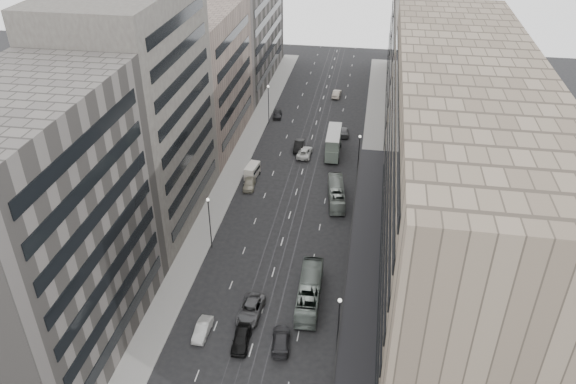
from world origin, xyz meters
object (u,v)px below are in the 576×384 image
Objects in this scene: double_decker at (333,143)px; sedan_1 at (202,329)px; panel_van at (252,171)px; bus_near at (309,291)px; sedan_2 at (250,310)px; sedan_0 at (241,339)px; bus_far at (336,193)px.

double_decker reaches higher than sedan_1.
bus_near is at bearing -57.68° from panel_van.
double_decker is 1.50× the size of sedan_2.
double_decker is at bearing -90.65° from bus_near.
double_decker is 2.15× the size of panel_van.
double_decker is 1.84× the size of sedan_0.
panel_van reaches higher than sedan_1.
panel_van is (-13.78, 29.27, -0.22)m from bus_near.
double_decker reaches higher than bus_near.
bus_far is at bearing 69.19° from sedan_1.
double_decker is at bearing 78.38° from sedan_1.
double_decker reaches higher than bus_far.
sedan_1 is (-12.89, -31.77, -0.70)m from bus_far.
bus_near is 39.98m from double_decker.
sedan_0 is at bearing -8.37° from sedan_1.
panel_van is 0.70× the size of sedan_2.
sedan_0 is (-6.79, -8.47, -0.75)m from bus_near.
bus_near is at bearing 31.52° from sedan_2.
bus_far reaches higher than sedan_0.
bus_far is 16.00m from double_decker.
bus_near is 2.63× the size of sedan_1.
panel_van is at bearing -66.54° from bus_near.
sedan_2 is at bearing 86.86° from sedan_0.
double_decker reaches higher than panel_van.
sedan_0 is 4.82m from sedan_2.
bus_far reaches higher than panel_van.
sedan_2 is (-6.78, -3.65, -0.75)m from bus_near.
sedan_1 is at bearing 60.46° from bus_far.
bus_near reaches higher than sedan_1.
double_decker is at bearing 85.37° from sedan_2.
sedan_2 is (0.01, 4.82, -0.00)m from sedan_0.
bus_near is 24.15m from bus_far.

